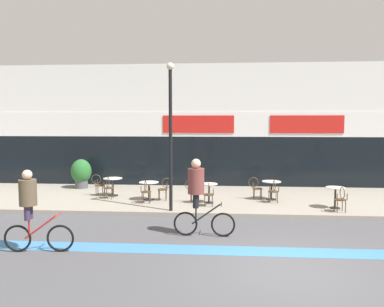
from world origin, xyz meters
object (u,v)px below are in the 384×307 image
bistro_table_4 (335,193)px  cafe_chair_1_side (164,187)px  bistro_table_1 (149,187)px  cafe_chair_3_near (274,190)px  cyclist_0 (198,191)px  bistro_table_2 (209,189)px  bistro_table_3 (271,186)px  planter_pot (81,173)px  cafe_chair_1_near (146,190)px  cafe_chair_2_near (209,193)px  bistro_table_0 (113,183)px  cafe_chair_0_near (109,186)px  lamp_post (171,126)px  cyclist_2 (31,205)px  cafe_chair_4_near (341,198)px  cafe_chair_0_side (98,183)px  cafe_chair_2_side (193,189)px  cafe_chair_3_side (256,187)px

bistro_table_4 → cafe_chair_1_side: 6.43m
bistro_table_4 → cafe_chair_1_side: cafe_chair_1_side is taller
bistro_table_1 → cafe_chair_3_near: bearing=-2.1°
cyclist_0 → bistro_table_2: bearing=88.1°
bistro_table_3 → planter_pot: size_ratio=0.55×
cafe_chair_1_near → cafe_chair_2_near: bearing=-101.1°
bistro_table_0 → bistro_table_4: size_ratio=1.02×
bistro_table_4 → cafe_chair_0_near: size_ratio=0.86×
cafe_chair_1_side → cafe_chair_2_near: same height
bistro_table_1 → bistro_table_3: 4.91m
lamp_post → cafe_chair_1_side: bearing=105.9°
cafe_chair_1_side → cyclist_0: bearing=106.5°
cafe_chair_3_near → cyclist_0: (-2.69, -3.98, 0.67)m
bistro_table_1 → cyclist_2: (-1.85, -5.77, 0.54)m
bistro_table_3 → cafe_chair_1_near: cafe_chair_1_near is taller
bistro_table_1 → lamp_post: lamp_post is taller
cafe_chair_4_near → planter_pot: planter_pot is taller
planter_pot → cafe_chair_4_near: bearing=-20.4°
cafe_chair_0_side → cafe_chair_1_side: same height
lamp_post → cafe_chair_2_side: bearing=63.1°
cafe_chair_3_near → planter_pot: 8.97m
cafe_chair_0_side → bistro_table_0: bearing=-2.4°
cafe_chair_3_near → lamp_post: bearing=108.8°
bistro_table_3 → cafe_chair_0_near: size_ratio=0.83×
cafe_chair_3_side → planter_pot: bearing=163.6°
bistro_table_1 → bistro_table_0: bearing=156.3°
cafe_chair_0_near → cafe_chair_4_near: 8.82m
cafe_chair_3_side → cafe_chair_0_near: bearing=-179.1°
bistro_table_0 → cafe_chair_2_near: cafe_chair_2_near is taller
cafe_chair_3_side → lamp_post: 4.53m
bistro_table_3 → cafe_chair_2_side: size_ratio=0.83×
bistro_table_4 → cafe_chair_3_side: 3.04m
planter_pot → cyclist_2: bearing=-77.4°
cafe_chair_2_near → cyclist_2: size_ratio=0.44×
bistro_table_2 → cafe_chair_2_near: bearing=-89.7°
bistro_table_4 → cafe_chair_2_side: cafe_chair_2_side is taller
cyclist_0 → cyclist_2: (-4.05, -1.61, -0.12)m
cyclist_2 → cafe_chair_4_near: bearing=20.6°
cafe_chair_3_side → planter_pot: size_ratio=0.66×
cafe_chair_4_near → planter_pot: bearing=65.7°
bistro_table_2 → cafe_chair_1_side: cafe_chair_1_side is taller
cafe_chair_1_near → cafe_chair_0_near: bearing=63.6°
bistro_table_3 → cafe_chair_1_near: size_ratio=0.83×
bistro_table_4 → cyclist_2: size_ratio=0.37×
bistro_table_0 → cafe_chair_0_side: cafe_chair_0_side is taller
bistro_table_3 → cafe_chair_3_side: (-0.63, -0.00, -0.02)m
bistro_table_0 → bistro_table_1: 1.83m
bistro_table_3 → cafe_chair_1_near: (-4.89, -1.07, -0.02)m
cafe_chair_0_near → cafe_chair_3_near: bearing=-94.6°
bistro_table_3 → cyclist_0: size_ratio=0.34×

